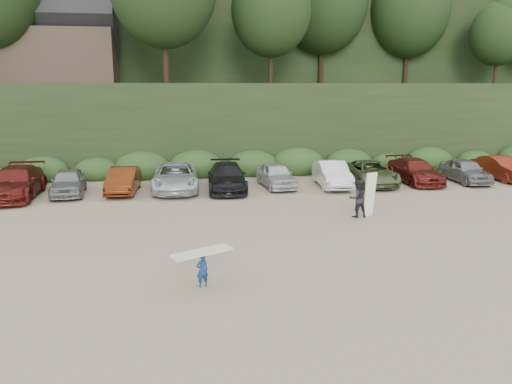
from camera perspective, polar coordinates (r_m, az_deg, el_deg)
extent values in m
plane|color=tan|center=(19.21, 2.37, -5.61)|extent=(120.00, 120.00, 0.00)
cube|color=black|center=(40.19, -4.01, 7.97)|extent=(80.00, 14.00, 6.00)
cube|color=black|center=(58.08, -5.82, 14.11)|extent=(90.00, 30.00, 16.00)
ellipsoid|color=black|center=(40.43, -4.18, 19.36)|extent=(66.00, 12.00, 10.00)
cube|color=#2B491E|center=(32.99, -3.67, 2.90)|extent=(46.20, 2.00, 1.20)
cube|color=brown|center=(42.78, -21.13, 14.17)|extent=(8.00, 6.00, 4.00)
imported|color=maroon|center=(29.26, -25.75, 0.97)|extent=(2.43, 5.66, 1.63)
imported|color=gray|center=(28.95, -20.67, 1.10)|extent=(2.05, 4.34, 1.43)
imported|color=#5D250E|center=(28.58, -14.92, 1.29)|extent=(1.75, 4.31, 1.39)
imported|color=silver|center=(28.54, -9.18, 1.68)|extent=(2.69, 5.59, 1.53)
imported|color=black|center=(28.30, -3.34, 1.71)|extent=(2.45, 5.34, 1.51)
imported|color=silver|center=(29.19, 2.31, 1.95)|extent=(2.02, 4.32, 1.43)
imported|color=white|center=(29.59, 8.68, 2.03)|extent=(1.98, 4.70, 1.51)
imported|color=#566339|center=(30.77, 13.03, 2.14)|extent=(2.63, 5.18, 1.40)
imported|color=maroon|center=(32.03, 17.71, 2.31)|extent=(2.04, 5.00, 1.45)
imported|color=gray|center=(33.28, 22.81, 2.28)|extent=(1.92, 4.34, 1.45)
imported|color=maroon|center=(35.08, 26.30, 2.44)|extent=(1.75, 4.52, 1.47)
imported|color=navy|center=(14.92, -6.16, -8.90)|extent=(0.42, 0.34, 1.01)
cube|color=silver|center=(14.72, -6.21, -6.85)|extent=(1.88, 1.28, 0.07)
imported|color=black|center=(22.88, 11.55, -0.73)|extent=(0.86, 0.68, 1.72)
cube|color=white|center=(23.07, 12.85, -0.29)|extent=(0.64, 0.49, 2.03)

